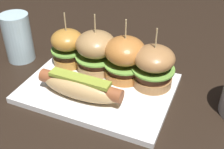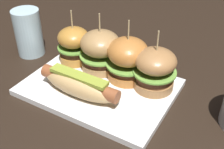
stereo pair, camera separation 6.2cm
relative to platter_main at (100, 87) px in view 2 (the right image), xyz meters
The scene contains 8 objects.
ground_plane 0.01m from the platter_main, ahead, with size 3.00×3.00×0.00m, color black.
platter_main is the anchor object (origin of this frame).
hot_dog 0.06m from the platter_main, 109.99° to the right, with size 0.19×0.06×0.05m.
slider_far_left 0.14m from the platter_main, 152.66° to the left, with size 0.08×0.08×0.14m.
slider_center_left 0.09m from the platter_main, 119.71° to the left, with size 0.10×0.10×0.14m.
slider_center_right 0.09m from the platter_main, 55.12° to the left, with size 0.10×0.10×0.15m.
slider_far_right 0.13m from the platter_main, 26.40° to the left, with size 0.10×0.10×0.14m.
water_glass 0.26m from the platter_main, 169.74° to the left, with size 0.07×0.07×0.13m, color silver.
Camera 2 is at (0.29, -0.44, 0.41)m, focal length 45.88 mm.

